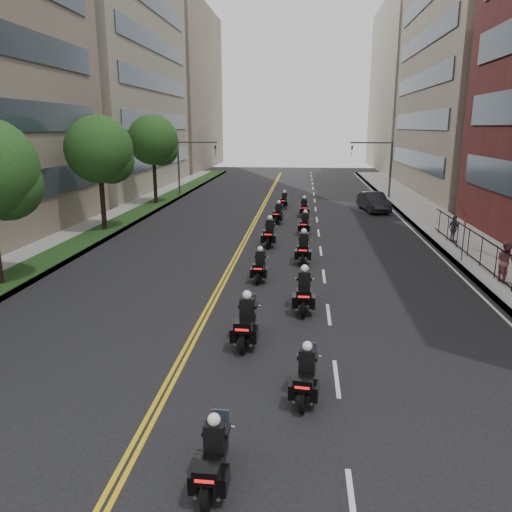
{
  "coord_description": "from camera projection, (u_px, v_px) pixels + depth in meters",
  "views": [
    {
      "loc": [
        2.15,
        -7.97,
        6.92
      ],
      "look_at": [
        0.2,
        12.3,
        1.62
      ],
      "focal_mm": 35.0,
      "sensor_mm": 36.0,
      "label": 1
    }
  ],
  "objects": [
    {
      "name": "motorcycle_0",
      "position": [
        214.0,
        459.0,
        9.78
      ],
      "size": [
        0.48,
        2.07,
        1.53
      ],
      "rotation": [
        0.0,
        0.0,
        -0.02
      ],
      "color": "black",
      "rests_on": "ground"
    },
    {
      "name": "motorcycle_9",
      "position": [
        304.0,
        208.0,
        39.38
      ],
      "size": [
        0.56,
        2.22,
        1.64
      ],
      "rotation": [
        0.0,
        0.0,
        0.06
      ],
      "color": "black",
      "rests_on": "ground"
    },
    {
      "name": "sidewalk_left",
      "position": [
        100.0,
        228.0,
        34.79
      ],
      "size": [
        4.0,
        90.0,
        0.15
      ],
      "primitive_type": "cube",
      "color": "gray",
      "rests_on": "ground"
    },
    {
      "name": "parked_sedan",
      "position": [
        374.0,
        202.0,
        41.81
      ],
      "size": [
        2.44,
        4.98,
        1.57
      ],
      "primitive_type": "imported",
      "rotation": [
        0.0,
        0.0,
        0.17
      ],
      "color": "black",
      "rests_on": "ground"
    },
    {
      "name": "motorcycle_7",
      "position": [
        305.0,
        224.0,
        32.96
      ],
      "size": [
        0.61,
        2.19,
        1.62
      ],
      "rotation": [
        0.0,
        0.0,
        -0.1
      ],
      "color": "black",
      "rests_on": "ground"
    },
    {
      "name": "motorcycle_1",
      "position": [
        306.0,
        377.0,
        12.95
      ],
      "size": [
        0.61,
        2.11,
        1.56
      ],
      "rotation": [
        0.0,
        0.0,
        -0.11
      ],
      "color": "black",
      "rests_on": "ground"
    },
    {
      "name": "ground",
      "position": [
        185.0,
        497.0,
        9.62
      ],
      "size": [
        160.0,
        160.0,
        0.0
      ],
      "primitive_type": "plane",
      "color": "black",
      "rests_on": "ground"
    },
    {
      "name": "building_left_mid",
      "position": [
        83.0,
        30.0,
        53.6
      ],
      "size": [
        16.11,
        28.0,
        34.0
      ],
      "color": "gray",
      "rests_on": "ground"
    },
    {
      "name": "building_left_far",
      "position": [
        162.0,
        89.0,
        83.51
      ],
      "size": [
        16.0,
        28.0,
        26.0
      ],
      "primitive_type": "cube",
      "color": "#7A6659",
      "rests_on": "ground"
    },
    {
      "name": "traffic_signal_left",
      "position": [
        188.0,
        160.0,
        50.02
      ],
      "size": [
        4.09,
        0.2,
        5.6
      ],
      "color": "#3F3F44",
      "rests_on": "ground"
    },
    {
      "name": "motorcycle_4",
      "position": [
        260.0,
        267.0,
        23.01
      ],
      "size": [
        0.5,
        2.16,
        1.6
      ],
      "rotation": [
        0.0,
        0.0,
        -0.02
      ],
      "color": "black",
      "rests_on": "ground"
    },
    {
      "name": "motorcycle_2",
      "position": [
        246.0,
        323.0,
        16.24
      ],
      "size": [
        0.56,
        2.42,
        1.79
      ],
      "rotation": [
        0.0,
        0.0,
        -0.03
      ],
      "color": "black",
      "rests_on": "ground"
    },
    {
      "name": "motorcycle_10",
      "position": [
        284.0,
        201.0,
        43.26
      ],
      "size": [
        0.58,
        2.13,
        1.57
      ],
      "rotation": [
        0.0,
        0.0,
        -0.09
      ],
      "color": "black",
      "rests_on": "ground"
    },
    {
      "name": "traffic_signal_right",
      "position": [
        381.0,
        161.0,
        48.26
      ],
      "size": [
        4.09,
        0.2,
        5.6
      ],
      "color": "#3F3F44",
      "rests_on": "ground"
    },
    {
      "name": "building_right_tan",
      "position": [
        500.0,
        43.0,
        50.09
      ],
      "size": [
        15.11,
        28.0,
        30.0
      ],
      "color": "#7A6659",
      "rests_on": "ground"
    },
    {
      "name": "motorcycle_3",
      "position": [
        304.0,
        293.0,
        19.19
      ],
      "size": [
        0.56,
        2.43,
        1.8
      ],
      "rotation": [
        0.0,
        0.0,
        -0.02
      ],
      "color": "black",
      "rests_on": "ground"
    },
    {
      "name": "motorcycle_6",
      "position": [
        270.0,
        234.0,
        29.61
      ],
      "size": [
        0.58,
        2.47,
        1.83
      ],
      "rotation": [
        0.0,
        0.0,
        -0.03
      ],
      "color": "black",
      "rests_on": "ground"
    },
    {
      "name": "street_trees",
      "position": [
        63.0,
        160.0,
        27.27
      ],
      "size": [
        4.4,
        38.4,
        7.98
      ],
      "color": "#321C16",
      "rests_on": "ground"
    },
    {
      "name": "grass_strip",
      "position": [
        111.0,
        226.0,
        34.69
      ],
      "size": [
        2.0,
        90.0,
        0.04
      ],
      "primitive_type": "cube",
      "color": "#163C15",
      "rests_on": "sidewalk_left"
    },
    {
      "name": "building_right_far",
      "position": [
        428.0,
        87.0,
        79.49
      ],
      "size": [
        15.0,
        28.0,
        26.0
      ],
      "primitive_type": "cube",
      "color": "gray",
      "rests_on": "ground"
    },
    {
      "name": "sidewalk_right",
      "position": [
        454.0,
        234.0,
        32.57
      ],
      "size": [
        4.0,
        90.0,
        0.15
      ],
      "primitive_type": "cube",
      "color": "gray",
      "rests_on": "ground"
    },
    {
      "name": "pedestrian_b",
      "position": [
        506.0,
        261.0,
        22.21
      ],
      "size": [
        0.88,
        1.04,
        1.88
      ],
      "primitive_type": "imported",
      "rotation": [
        0.0,
        0.0,
        1.77
      ],
      "color": "brown",
      "rests_on": "sidewalk_right"
    },
    {
      "name": "pedestrian_c",
      "position": [
        454.0,
        229.0,
        29.97
      ],
      "size": [
        0.68,
        1.03,
        1.63
      ],
      "primitive_type": "imported",
      "rotation": [
        0.0,
        0.0,
        1.89
      ],
      "color": "#424149",
      "rests_on": "sidewalk_right"
    },
    {
      "name": "motorcycle_8",
      "position": [
        278.0,
        214.0,
        36.59
      ],
      "size": [
        0.66,
        2.27,
        1.68
      ],
      "rotation": [
        0.0,
        0.0,
        -0.12
      ],
      "color": "black",
      "rests_on": "ground"
    },
    {
      "name": "motorcycle_5",
      "position": [
        303.0,
        249.0,
        26.01
      ],
      "size": [
        0.57,
        2.42,
        1.79
      ],
      "rotation": [
        0.0,
        0.0,
        -0.03
      ],
      "color": "black",
      "rests_on": "ground"
    }
  ]
}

